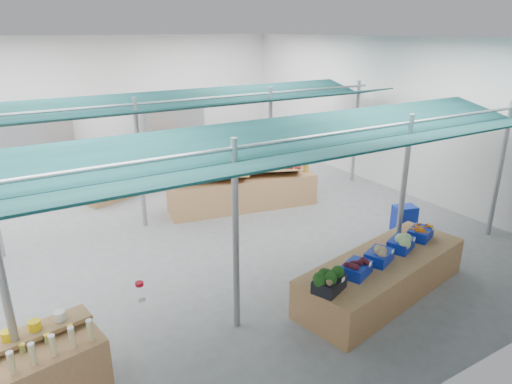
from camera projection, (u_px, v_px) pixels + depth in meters
floor at (193, 224)px, 10.89m from camera, size 13.00×13.00×0.00m
hall at (164, 104)px, 11.15m from camera, size 13.00×13.00×13.00m
pole_grid at (258, 164)px, 9.23m from camera, size 10.00×4.60×3.00m
awnings at (258, 116)px, 8.90m from camera, size 9.50×7.08×0.30m
back_shelving_left at (39, 144)px, 14.17m from camera, size 2.00×0.50×2.00m
back_shelving_right at (175, 129)px, 16.36m from camera, size 2.00×0.50×2.00m
bottle_shelf at (25, 379)px, 5.46m from camera, size 1.92×1.36×1.08m
veg_counter at (383, 276)px, 7.93m from camera, size 3.66×1.82×0.68m
fruit_counter at (243, 193)px, 11.73m from camera, size 3.90×1.61×0.81m
far_counter at (157, 170)px, 13.57m from camera, size 4.84×2.42×0.86m
crate_stack at (404, 219)px, 10.41m from camera, size 0.59×0.49×0.60m
vendor_left at (182, 176)px, 11.91m from camera, size 0.61×0.46×1.52m
vendor_right at (242, 166)px, 12.79m from camera, size 0.84×0.71×1.52m
crate_broccoli at (329, 281)px, 6.80m from camera, size 0.60×0.51×0.35m
crate_beets at (357, 267)px, 7.24m from camera, size 0.60×0.51×0.29m
crate_celeriac at (379, 254)px, 7.64m from camera, size 0.60×0.51×0.31m
crate_cabbage at (401, 241)px, 8.07m from camera, size 0.60×0.51×0.35m
crate_carrots at (420, 233)px, 8.51m from camera, size 0.60×0.51×0.29m
sparrow at (329, 283)px, 6.59m from camera, size 0.12×0.09×0.11m
pole_ribbon at (140, 285)px, 6.24m from camera, size 0.12×0.12×0.28m
apple_heap_yellow at (209, 176)px, 11.16m from camera, size 2.02×1.36×0.27m
apple_heap_red at (272, 169)px, 11.71m from camera, size 1.65×1.21×0.27m
pineapple at (306, 165)px, 12.01m from camera, size 0.14×0.14×0.39m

